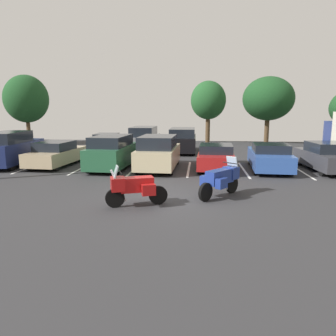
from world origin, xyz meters
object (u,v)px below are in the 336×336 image
(motorcycle_touring, at_px, (134,187))
(car_champagne, at_px, (158,153))
(car_far_silver, at_px, (107,142))
(car_far_grey, at_px, (144,139))
(motorcycle_second, at_px, (221,179))
(car_navy, at_px, (11,149))
(car_charcoal, at_px, (327,157))
(car_green, at_px, (112,152))
(car_blue, at_px, (269,157))
(car_tan, at_px, (57,154))
(car_red, at_px, (216,157))
(car_far_black, at_px, (183,140))

(motorcycle_touring, distance_m, car_champagne, 6.76)
(car_far_silver, bearing_deg, car_far_grey, -1.50)
(motorcycle_touring, bearing_deg, motorcycle_second, 26.88)
(motorcycle_second, distance_m, car_far_grey, 13.60)
(motorcycle_touring, bearing_deg, car_navy, 140.17)
(car_charcoal, xyz_separation_m, car_far_grey, (-10.87, 6.85, 0.23))
(car_navy, bearing_deg, car_far_grey, 47.06)
(motorcycle_touring, relative_size, car_navy, 0.41)
(car_far_silver, distance_m, car_far_grey, 2.95)
(car_green, relative_size, car_blue, 0.98)
(car_blue, distance_m, car_charcoal, 2.97)
(car_tan, distance_m, car_champagne, 5.95)
(car_red, bearing_deg, car_blue, -1.79)
(car_green, distance_m, car_far_grey, 7.36)
(car_far_black, bearing_deg, car_champagne, -97.29)
(car_tan, xyz_separation_m, car_green, (3.38, -0.51, 0.22))
(car_blue, bearing_deg, car_charcoal, 2.40)
(car_champagne, height_order, car_far_grey, car_far_grey)
(car_navy, bearing_deg, car_far_black, 35.69)
(motorcycle_touring, height_order, motorcycle_second, motorcycle_second)
(car_navy, bearing_deg, car_red, 0.56)
(car_navy, relative_size, car_charcoal, 1.05)
(car_charcoal, bearing_deg, motorcycle_second, -135.33)
(car_far_black, bearing_deg, car_tan, -135.95)
(car_red, height_order, car_blue, car_blue)
(car_blue, bearing_deg, car_far_silver, 146.95)
(car_champagne, bearing_deg, car_tan, 174.65)
(car_far_silver, bearing_deg, car_tan, -98.02)
(motorcycle_touring, distance_m, motorcycle_second, 3.31)
(car_far_silver, bearing_deg, car_far_black, -2.83)
(motorcycle_touring, distance_m, car_tan, 9.43)
(motorcycle_second, distance_m, car_red, 5.76)
(car_red, bearing_deg, car_navy, -179.44)
(motorcycle_touring, height_order, car_far_black, car_far_black)
(car_navy, height_order, car_champagne, car_navy)
(car_charcoal, bearing_deg, car_far_grey, 147.78)
(car_far_silver, bearing_deg, car_red, -40.96)
(car_green, bearing_deg, car_navy, 176.74)
(car_champagne, bearing_deg, motorcycle_second, -60.41)
(car_blue, distance_m, car_far_grey, 10.54)
(car_far_grey, bearing_deg, motorcycle_touring, -81.74)
(motorcycle_second, height_order, car_charcoal, car_charcoal)
(car_blue, bearing_deg, car_navy, -179.90)
(car_tan, relative_size, car_green, 1.01)
(car_far_grey, bearing_deg, motorcycle_second, -68.41)
(car_tan, relative_size, car_blue, 0.98)
(motorcycle_second, distance_m, car_navy, 12.83)
(car_champagne, bearing_deg, car_far_silver, 123.56)
(car_navy, xyz_separation_m, car_far_black, (9.45, 6.79, -0.06))
(car_red, bearing_deg, car_tan, 179.64)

